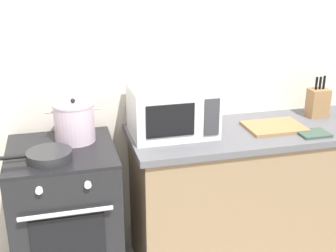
% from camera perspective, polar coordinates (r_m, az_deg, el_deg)
% --- Properties ---
extents(back_wall, '(4.40, 0.10, 2.50)m').
position_cam_1_polar(back_wall, '(2.89, -1.31, 7.19)').
color(back_wall, silver).
rests_on(back_wall, ground_plane).
extents(lower_cabinet_right, '(1.64, 0.56, 0.88)m').
position_cam_1_polar(lower_cabinet_right, '(3.07, 11.44, -8.66)').
color(lower_cabinet_right, '#8C7051').
rests_on(lower_cabinet_right, ground_plane).
extents(countertop_right, '(1.70, 0.60, 0.04)m').
position_cam_1_polar(countertop_right, '(2.88, 12.08, -0.64)').
color(countertop_right, '#59595E').
rests_on(countertop_right, lower_cabinet_right).
extents(stove, '(0.60, 0.64, 0.92)m').
position_cam_1_polar(stove, '(2.78, -12.77, -11.61)').
color(stove, black).
rests_on(stove, ground_plane).
extents(stock_pot, '(0.32, 0.24, 0.26)m').
position_cam_1_polar(stock_pot, '(2.63, -11.86, 0.51)').
color(stock_pot, silver).
rests_on(stock_pot, stove).
extents(frying_pan, '(0.44, 0.24, 0.05)m').
position_cam_1_polar(frying_pan, '(2.44, -15.08, -3.66)').
color(frying_pan, '#28282B').
rests_on(frying_pan, stove).
extents(microwave, '(0.50, 0.37, 0.30)m').
position_cam_1_polar(microwave, '(2.67, 0.57, 2.06)').
color(microwave, white).
rests_on(microwave, countertop_right).
extents(cutting_board, '(0.36, 0.26, 0.02)m').
position_cam_1_polar(cutting_board, '(2.88, 13.41, -0.11)').
color(cutting_board, '#997047').
rests_on(cutting_board, countertop_right).
extents(knife_block, '(0.13, 0.10, 0.28)m').
position_cam_1_polar(knife_block, '(3.16, 18.59, 2.89)').
color(knife_block, '#997047').
rests_on(knife_block, countertop_right).
extents(oven_mitt, '(0.18, 0.14, 0.02)m').
position_cam_1_polar(oven_mitt, '(2.84, 18.09, -0.92)').
color(oven_mitt, '#384C42').
rests_on(oven_mitt, countertop_right).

